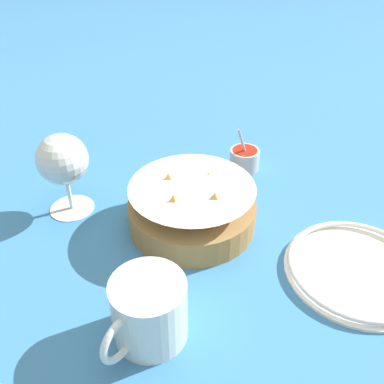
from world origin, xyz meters
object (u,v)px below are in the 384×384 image
object	(u,v)px
side_plate	(358,269)
sauce_cup	(244,158)
food_basket	(192,207)
beer_mug	(149,313)
wine_glass	(63,162)

from	to	relation	value
side_plate	sauce_cup	bearing A→B (deg)	-119.05
food_basket	side_plate	bearing A→B (deg)	100.55
food_basket	beer_mug	world-z (taller)	same
side_plate	wine_glass	bearing A→B (deg)	-73.78
food_basket	wine_glass	size ratio (longest dim) A/B	1.45
wine_glass	beer_mug	size ratio (longest dim) A/B	1.12
sauce_cup	wine_glass	bearing A→B (deg)	-32.66
food_basket	sauce_cup	size ratio (longest dim) A/B	2.03
sauce_cup	beer_mug	bearing A→B (deg)	12.93
wine_glass	side_plate	size ratio (longest dim) A/B	0.68
wine_glass	food_basket	bearing A→B (deg)	113.19
food_basket	beer_mug	distance (m)	0.22
food_basket	beer_mug	size ratio (longest dim) A/B	1.61
wine_glass	beer_mug	world-z (taller)	wine_glass
sauce_cup	beer_mug	size ratio (longest dim) A/B	0.80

